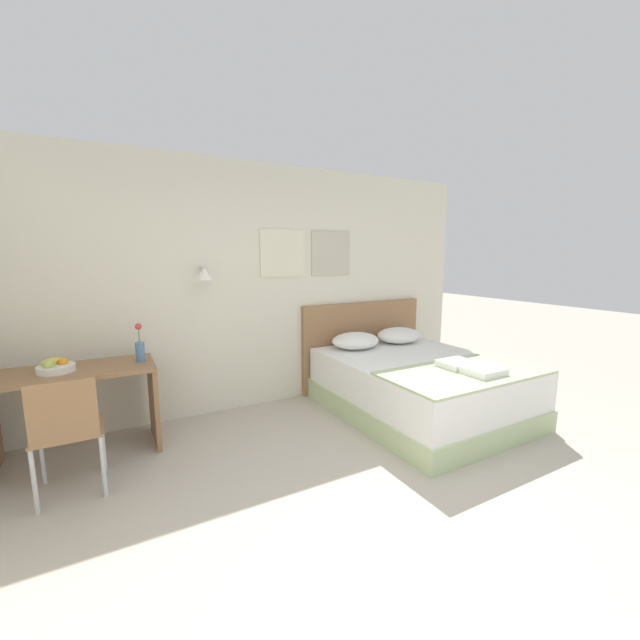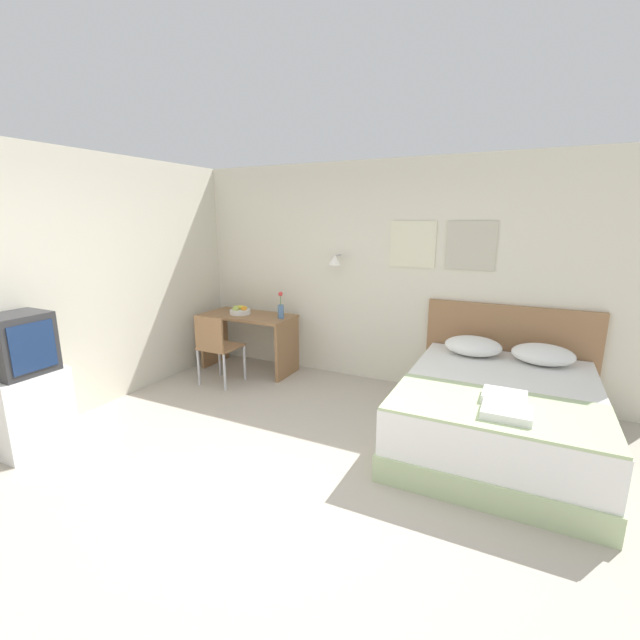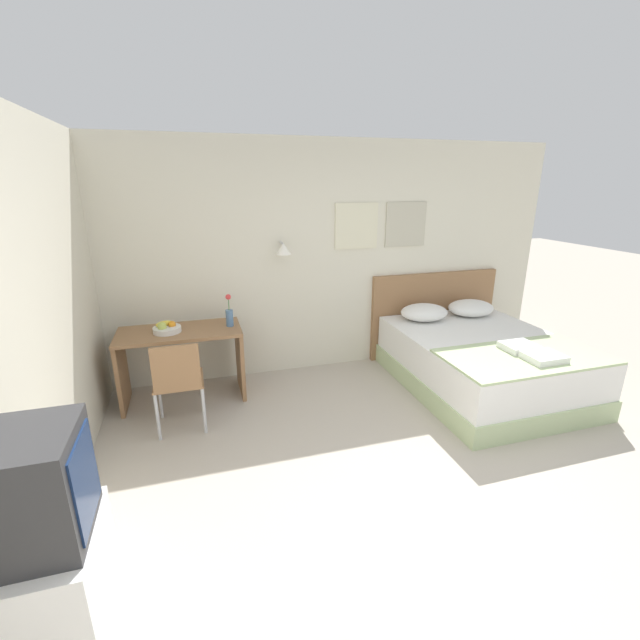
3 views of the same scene
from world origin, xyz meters
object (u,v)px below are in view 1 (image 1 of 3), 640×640
bed (419,386)px  throw_blanket (465,373)px  headboard (363,344)px  desk_chair (66,427)px  folded_towel_near_foot (457,364)px  flower_vase (140,348)px  folded_towel_mid_bed (484,371)px  fruit_bowl (55,367)px  pillow_left (356,341)px  pillow_right (399,335)px  desk (76,396)px

bed → throw_blanket: 0.67m
headboard → throw_blanket: headboard is taller
throw_blanket → desk_chair: (-3.17, 0.63, -0.08)m
folded_towel_near_foot → flower_vase: size_ratio=0.94×
folded_towel_mid_bed → flower_vase: flower_vase is taller
fruit_bowl → pillow_left: bearing=1.3°
pillow_right → desk: (-3.47, -0.05, -0.16)m
headboard → folded_towel_near_foot: (0.05, -1.50, 0.10)m
pillow_right → folded_towel_near_foot: pillow_right is taller
desk → bed: bearing=-12.3°
folded_towel_mid_bed → throw_blanket: bearing=119.4°
throw_blanket → desk: size_ratio=1.29×
headboard → folded_towel_mid_bed: bearing=-87.4°
folded_towel_near_foot → pillow_left: bearing=107.7°
folded_towel_near_foot → flower_vase: bearing=157.3°
folded_towel_mid_bed → desk: desk is taller
desk → pillow_left: bearing=1.0°
bed → pillow_right: size_ratio=3.55×
desk → fruit_bowl: size_ratio=4.47×
fruit_bowl → desk_chair: bearing=-81.8°
bed → folded_towel_near_foot: 0.57m
pillow_left → folded_towel_mid_bed: (0.41, -1.46, -0.04)m
pillow_right → throw_blanket: size_ratio=0.37×
desk → fruit_bowl: 0.29m
throw_blanket → desk_chair: desk_chair is taller
pillow_left → pillow_right: same height
folded_towel_mid_bed → desk_chair: (-3.25, 0.77, -0.12)m
headboard → throw_blanket: size_ratio=1.11×
flower_vase → pillow_left: bearing=1.4°
desk_chair → fruit_bowl: fruit_bowl is taller
headboard → flower_vase: bearing=-172.0°
desk → fruit_bowl: (-0.12, -0.02, 0.27)m
flower_vase → folded_towel_mid_bed: bearing=-27.4°
headboard → desk_chair: headboard is taller
folded_towel_near_foot → bed: bearing=96.3°
bed → pillow_right: bearing=65.9°
desk → fruit_bowl: bearing=-171.5°
folded_towel_mid_bed → desk: bearing=156.3°
pillow_left → flower_vase: (-2.31, -0.05, 0.19)m
folded_towel_mid_bed → pillow_right: bearing=80.4°
folded_towel_near_foot → fruit_bowl: (-3.31, 1.11, 0.15)m
headboard → fruit_bowl: 3.29m
desk → desk_chair: bearing=-92.3°
headboard → folded_towel_mid_bed: 1.79m
flower_vase → folded_towel_near_foot: bearing=-22.7°
desk → headboard: bearing=6.6°
folded_towel_mid_bed → desk_chair: bearing=166.7°
headboard → flower_vase: (-2.63, -0.37, 0.33)m
desk_chair → headboard: bearing=17.7°
pillow_left → flower_vase: size_ratio=1.69×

